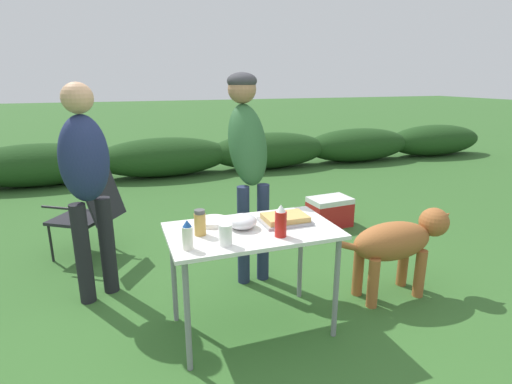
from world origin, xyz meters
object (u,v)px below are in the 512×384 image
plate_stack (213,222)px  spice_jar (200,223)px  mixing_bowl (242,221)px  cooler_box (329,212)px  standing_person_in_navy_coat (86,175)px  mayo_bottle (188,236)px  paper_cup_stack (226,235)px  dog (399,242)px  folding_table (252,240)px  standing_person_with_beanie (247,149)px  camp_chair_green_behind_table (89,211)px  ketchup_bottle (281,221)px  food_tray (285,219)px

plate_stack → spice_jar: size_ratio=1.30×
mixing_bowl → cooler_box: mixing_bowl is taller
plate_stack → standing_person_in_navy_coat: 1.05m
spice_jar → mayo_bottle: 0.22m
paper_cup_stack → dog: bearing=9.7°
folding_table → mayo_bottle: mayo_bottle is taller
standing_person_with_beanie → camp_chair_green_behind_table: 1.70m
spice_jar → dog: (1.57, 0.04, -0.37)m
plate_stack → paper_cup_stack: bearing=-92.3°
standing_person_in_navy_coat → dog: size_ratio=1.55×
standing_person_in_navy_coat → camp_chair_green_behind_table: size_ratio=2.00×
paper_cup_stack → standing_person_in_navy_coat: (-0.78, 1.01, 0.20)m
cooler_box → camp_chair_green_behind_table: bearing=175.3°
mayo_bottle → standing_person_in_navy_coat: 1.15m
mayo_bottle → standing_person_with_beanie: bearing=54.7°
ketchup_bottle → cooler_box: size_ratio=0.41×
standing_person_in_navy_coat → cooler_box: 2.78m
standing_person_in_navy_coat → folding_table: bearing=-70.4°
mixing_bowl → camp_chair_green_behind_table: bearing=122.8°
dog → camp_chair_green_behind_table: 2.80m
folding_table → food_tray: bearing=7.7°
standing_person_in_navy_coat → dog: standing_person_in_navy_coat is taller
plate_stack → food_tray: bearing=-17.0°
paper_cup_stack → mayo_bottle: size_ratio=0.74×
food_tray → standing_person_with_beanie: standing_person_with_beanie is taller
food_tray → plate_stack: food_tray is taller
folding_table → camp_chair_green_behind_table: size_ratio=1.32×
folding_table → standing_person_in_navy_coat: standing_person_in_navy_coat is taller
paper_cup_stack → camp_chair_green_behind_table: 2.04m
plate_stack → camp_chair_green_behind_table: 1.72m
folding_table → dog: folding_table is taller
ketchup_bottle → cooler_box: bearing=52.1°
ketchup_bottle → cooler_box: ketchup_bottle is taller
standing_person_with_beanie → camp_chair_green_behind_table: size_ratio=2.09×
standing_person_in_navy_coat → camp_chair_green_behind_table: bearing=63.2°
mayo_bottle → cooler_box: mayo_bottle is taller
folding_table → cooler_box: 2.27m
plate_stack → dog: size_ratio=0.20×
folding_table → ketchup_bottle: (0.13, -0.18, 0.18)m
mixing_bowl → ketchup_bottle: size_ratio=0.93×
paper_cup_stack → folding_table: bearing=40.5°
folding_table → cooler_box: bearing=46.7°
paper_cup_stack → camp_chair_green_behind_table: size_ratio=0.16×
standing_person_in_navy_coat → dog: 2.44m
mixing_bowl → plate_stack: bearing=138.6°
food_tray → folding_table: bearing=-172.3°
ketchup_bottle → cooler_box: (1.39, 1.79, -0.67)m
plate_stack → mixing_bowl: 0.22m
mixing_bowl → mayo_bottle: (-0.39, -0.21, 0.04)m
paper_cup_stack → mayo_bottle: mayo_bottle is taller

